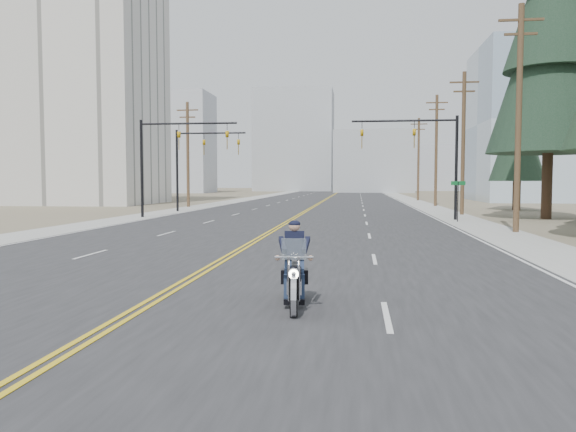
% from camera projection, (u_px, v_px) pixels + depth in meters
% --- Properties ---
extents(ground_plane, '(400.00, 400.00, 0.00)m').
position_uv_depth(ground_plane, '(23.00, 379.00, 7.49)').
color(ground_plane, '#776D56').
rests_on(ground_plane, ground).
extents(road, '(20.00, 200.00, 0.01)m').
position_uv_depth(road, '(325.00, 200.00, 76.82)').
color(road, '#303033').
rests_on(road, ground).
extents(sidewalk_left, '(3.00, 200.00, 0.01)m').
position_uv_depth(sidewalk_left, '(242.00, 200.00, 78.23)').
color(sidewalk_left, '#A5A5A0').
rests_on(sidewalk_left, ground).
extents(sidewalk_right, '(3.00, 200.00, 0.01)m').
position_uv_depth(sidewalk_right, '(410.00, 200.00, 75.41)').
color(sidewalk_right, '#A5A5A0').
rests_on(sidewalk_right, ground).
extents(traffic_mast_left, '(7.10, 0.26, 7.00)m').
position_uv_depth(traffic_mast_left, '(169.00, 149.00, 39.97)').
color(traffic_mast_left, black).
rests_on(traffic_mast_left, ground).
extents(traffic_mast_right, '(7.10, 0.26, 7.00)m').
position_uv_depth(traffic_mast_right, '(426.00, 147.00, 37.78)').
color(traffic_mast_right, black).
rests_on(traffic_mast_right, ground).
extents(traffic_mast_far, '(6.10, 0.26, 7.00)m').
position_uv_depth(traffic_mast_far, '(196.00, 155.00, 47.94)').
color(traffic_mast_far, black).
rests_on(traffic_mast_far, ground).
extents(street_sign, '(0.90, 0.06, 2.62)m').
position_uv_depth(street_sign, '(458.00, 194.00, 35.77)').
color(street_sign, black).
rests_on(street_sign, ground).
extents(utility_pole_b, '(2.20, 0.30, 11.50)m').
position_uv_depth(utility_pole_b, '(519.00, 115.00, 28.36)').
color(utility_pole_b, brown).
rests_on(utility_pole_b, ground).
extents(utility_pole_c, '(2.20, 0.30, 11.00)m').
position_uv_depth(utility_pole_c, '(463.00, 141.00, 43.24)').
color(utility_pole_c, brown).
rests_on(utility_pole_c, ground).
extents(utility_pole_d, '(2.20, 0.30, 11.50)m').
position_uv_depth(utility_pole_d, '(436.00, 149.00, 58.08)').
color(utility_pole_d, brown).
rests_on(utility_pole_d, ground).
extents(utility_pole_e, '(2.20, 0.30, 11.00)m').
position_uv_depth(utility_pole_e, '(418.00, 158.00, 74.93)').
color(utility_pole_e, brown).
rests_on(utility_pole_e, ground).
extents(utility_pole_left, '(2.20, 0.30, 10.50)m').
position_uv_depth(utility_pole_left, '(188.00, 153.00, 56.22)').
color(utility_pole_left, brown).
rests_on(utility_pole_left, ground).
extents(apartment_block, '(18.00, 14.00, 30.00)m').
position_uv_depth(apartment_block, '(74.00, 73.00, 64.46)').
color(apartment_block, silver).
rests_on(apartment_block, ground).
extents(glass_building, '(24.00, 16.00, 20.00)m').
position_uv_depth(glass_building, '(573.00, 124.00, 72.27)').
color(glass_building, '#9EB5CC').
rests_on(glass_building, ground).
extents(haze_bldg_a, '(14.00, 12.00, 22.00)m').
position_uv_depth(haze_bldg_a, '(180.00, 143.00, 124.99)').
color(haze_bldg_a, '#B7BCC6').
rests_on(haze_bldg_a, ground).
extents(haze_bldg_b, '(18.00, 14.00, 14.00)m').
position_uv_depth(haze_bldg_b, '(373.00, 162.00, 129.88)').
color(haze_bldg_b, '#ADB2B7').
rests_on(haze_bldg_b, ground).
extents(haze_bldg_c, '(16.00, 12.00, 18.00)m').
position_uv_depth(haze_bldg_c, '(539.00, 149.00, 110.98)').
color(haze_bldg_c, '#B7BCC6').
rests_on(haze_bldg_c, ground).
extents(haze_bldg_d, '(20.00, 15.00, 26.00)m').
position_uv_depth(haze_bldg_d, '(295.00, 141.00, 146.81)').
color(haze_bldg_d, '#ADB2B7').
rests_on(haze_bldg_d, ground).
extents(haze_bldg_e, '(14.00, 14.00, 12.00)m').
position_uv_depth(haze_bldg_e, '(434.00, 169.00, 152.62)').
color(haze_bldg_e, '#B7BCC6').
rests_on(haze_bldg_e, ground).
extents(haze_bldg_f, '(12.00, 12.00, 16.00)m').
position_uv_depth(haze_bldg_f, '(141.00, 160.00, 141.88)').
color(haze_bldg_f, '#ADB2B7').
rests_on(haze_bldg_f, ground).
extents(motorcyclist, '(1.22, 2.40, 1.81)m').
position_uv_depth(motorcyclist, '(294.00, 264.00, 11.67)').
color(motorcyclist, black).
rests_on(motorcyclist, ground).
extents(conifer_tall, '(8.20, 8.20, 22.79)m').
position_uv_depth(conifer_tall, '(551.00, 27.00, 38.04)').
color(conifer_tall, '#382619').
rests_on(conifer_tall, ground).
extents(conifer_far, '(4.91, 4.91, 13.14)m').
position_uv_depth(conifer_far, '(518.00, 126.00, 50.54)').
color(conifer_far, '#382619').
rests_on(conifer_far, ground).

